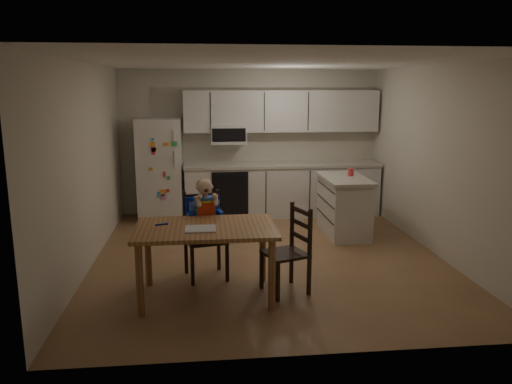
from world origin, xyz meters
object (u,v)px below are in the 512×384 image
object	(u,v)px
red_cup	(351,172)
chair_side	(293,244)
kitchen_island	(344,205)
dining_table	(206,236)
refrigerator	(160,169)
chair_booster	(204,218)

from	to	relation	value
red_cup	chair_side	size ratio (longest dim) A/B	0.12
kitchen_island	chair_side	world-z (taller)	chair_side
red_cup	dining_table	bearing A→B (deg)	-134.38
refrigerator	kitchen_island	distance (m)	3.10
kitchen_island	red_cup	xyz separation A→B (m)	(0.12, 0.10, 0.49)
kitchen_island	red_cup	world-z (taller)	red_cup
red_cup	dining_table	xyz separation A→B (m)	(-2.22, -2.27, -0.26)
kitchen_island	chair_side	bearing A→B (deg)	-119.10
chair_booster	refrigerator	bearing A→B (deg)	92.78
chair_side	refrigerator	bearing A→B (deg)	-172.69
refrigerator	chair_side	distance (m)	3.70
kitchen_island	refrigerator	bearing A→B (deg)	157.12
dining_table	chair_booster	world-z (taller)	chair_booster
dining_table	chair_side	world-z (taller)	chair_side
refrigerator	red_cup	size ratio (longest dim) A/B	15.14
red_cup	dining_table	distance (m)	3.19
dining_table	red_cup	bearing A→B (deg)	45.62
kitchen_island	chair_booster	bearing A→B (deg)	-143.72
red_cup	refrigerator	bearing A→B (deg)	159.71
red_cup	chair_side	xyz separation A→B (m)	(-1.28, -2.19, -0.40)
refrigerator	chair_side	size ratio (longest dim) A/B	1.79
kitchen_island	chair_booster	xyz separation A→B (m)	(-2.11, -1.55, 0.27)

